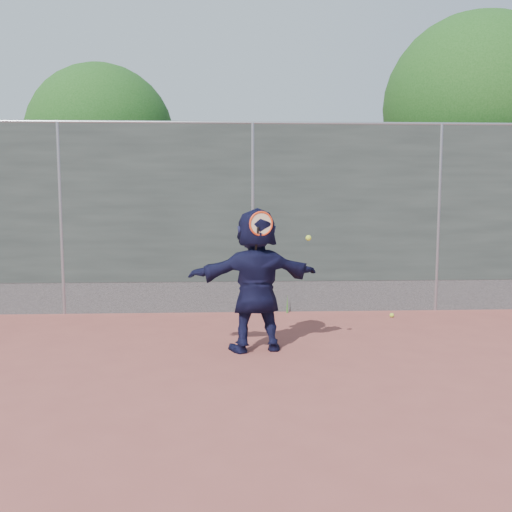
{
  "coord_description": "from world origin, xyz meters",
  "views": [
    {
      "loc": [
        -0.38,
        -5.55,
        1.93
      ],
      "look_at": [
        -0.06,
        1.27,
        1.16
      ],
      "focal_mm": 40.0,
      "sensor_mm": 36.0,
      "label": 1
    }
  ],
  "objects": [
    {
      "name": "ground",
      "position": [
        0.0,
        0.0,
        0.0
      ],
      "size": [
        80.0,
        80.0,
        0.0
      ],
      "primitive_type": "plane",
      "color": "#9E4C42",
      "rests_on": "ground"
    },
    {
      "name": "player",
      "position": [
        -0.06,
        1.27,
        0.87
      ],
      "size": [
        1.68,
        0.81,
        1.74
      ],
      "primitive_type": "imported",
      "rotation": [
        0.0,
        0.0,
        3.33
      ],
      "color": "#121333",
      "rests_on": "ground"
    },
    {
      "name": "ball_ground",
      "position": [
        2.13,
        2.98,
        0.03
      ],
      "size": [
        0.07,
        0.07,
        0.07
      ],
      "primitive_type": "sphere",
      "color": "#BADB30",
      "rests_on": "ground"
    },
    {
      "name": "fence",
      "position": [
        -0.0,
        3.5,
        1.58
      ],
      "size": [
        20.0,
        0.06,
        3.03
      ],
      "color": "#38423D",
      "rests_on": "ground"
    },
    {
      "name": "swing_action",
      "position": [
        0.05,
        1.07,
        1.53
      ],
      "size": [
        0.74,
        0.14,
        0.51
      ],
      "color": "#F03E16",
      "rests_on": "ground"
    },
    {
      "name": "tree_right",
      "position": [
        4.68,
        5.75,
        3.49
      ],
      "size": [
        3.78,
        3.6,
        5.39
      ],
      "color": "#382314",
      "rests_on": "ground"
    },
    {
      "name": "tree_left",
      "position": [
        -2.85,
        6.55,
        2.94
      ],
      "size": [
        3.15,
        3.0,
        4.53
      ],
      "color": "#382314",
      "rests_on": "ground"
    },
    {
      "name": "weed_clump",
      "position": [
        0.29,
        3.38,
        0.13
      ],
      "size": [
        0.68,
        0.07,
        0.3
      ],
      "color": "#387226",
      "rests_on": "ground"
    }
  ]
}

